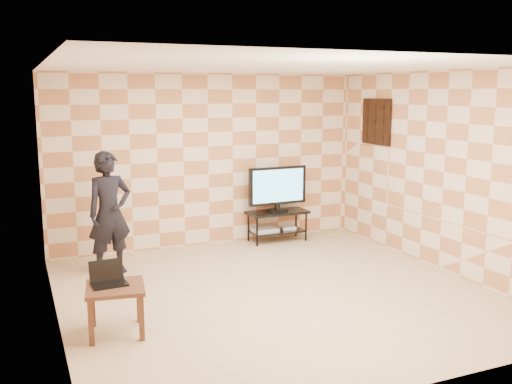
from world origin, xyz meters
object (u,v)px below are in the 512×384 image
at_px(tv_stand, 277,219).
at_px(side_table, 115,294).
at_px(tv, 278,187).
at_px(person, 110,213).

distance_m(tv_stand, side_table, 4.03).
relative_size(tv_stand, side_table, 1.53).
xyz_separation_m(tv, person, (-2.77, -0.63, -0.08)).
relative_size(tv_stand, tv, 0.99).
distance_m(tv, person, 2.84).
bearing_deg(person, tv, -1.40).
distance_m(tv_stand, tv, 0.54).
bearing_deg(tv, tv_stand, 88.35).
bearing_deg(tv_stand, side_table, -139.01).
relative_size(tv, side_table, 1.55).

